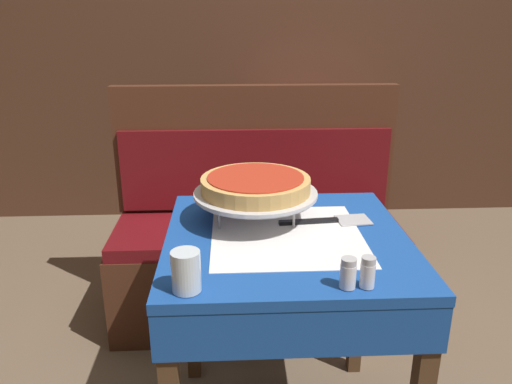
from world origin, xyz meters
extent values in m
cube|color=#194799|center=(0.00, 0.00, 0.75)|extent=(0.73, 0.73, 0.03)
cube|color=white|center=(0.00, 0.00, 0.77)|extent=(0.45, 0.45, 0.00)
cube|color=#194799|center=(0.00, 0.00, 0.67)|extent=(0.72, 0.72, 0.13)
cube|color=#4C331E|center=(-0.33, 0.33, 0.37)|extent=(0.05, 0.05, 0.74)
cube|color=#4C331E|center=(0.33, 0.33, 0.37)|extent=(0.05, 0.05, 0.74)
cube|color=red|center=(0.33, 1.59, 0.75)|extent=(0.72, 0.72, 0.03)
cube|color=white|center=(0.33, 1.59, 0.76)|extent=(0.45, 0.45, 0.00)
cube|color=red|center=(0.33, 1.59, 0.68)|extent=(0.72, 0.72, 0.11)
cube|color=#4C331E|center=(0.00, 1.26, 0.37)|extent=(0.05, 0.05, 0.73)
cube|color=#4C331E|center=(0.65, 1.26, 0.37)|extent=(0.05, 0.05, 0.73)
cube|color=#4C331E|center=(0.00, 1.92, 0.37)|extent=(0.05, 0.05, 0.73)
cube|color=#4C331E|center=(0.65, 1.92, 0.37)|extent=(0.05, 0.05, 0.73)
cube|color=#4C2819|center=(-0.05, 0.73, 0.21)|extent=(1.33, 0.49, 0.43)
cube|color=#600F14|center=(-0.05, 0.73, 0.46)|extent=(1.30, 0.48, 0.06)
cube|color=#4C2819|center=(-0.05, 0.95, 0.79)|extent=(1.33, 0.06, 0.61)
cube|color=#600F14|center=(-0.05, 0.91, 0.70)|extent=(1.27, 0.02, 0.39)
cube|color=#4C2D1E|center=(0.00, 2.11, 1.20)|extent=(6.00, 0.04, 2.40)
cylinder|color=#ADADB2|center=(-0.09, 0.25, 0.81)|extent=(0.01, 0.01, 0.08)
cylinder|color=#ADADB2|center=(-0.20, 0.05, 0.81)|extent=(0.01, 0.01, 0.08)
cylinder|color=#ADADB2|center=(0.03, 0.05, 0.81)|extent=(0.01, 0.01, 0.08)
cylinder|color=#ADADB2|center=(-0.09, 0.12, 0.85)|extent=(0.27, 0.27, 0.01)
cylinder|color=silver|center=(-0.09, 0.12, 0.85)|extent=(0.38, 0.38, 0.01)
cylinder|color=silver|center=(-0.09, 0.12, 0.86)|extent=(0.39, 0.39, 0.01)
cylinder|color=tan|center=(-0.09, 0.12, 0.89)|extent=(0.35, 0.35, 0.05)
cylinder|color=red|center=(-0.09, 0.12, 0.91)|extent=(0.30, 0.30, 0.01)
cube|color=#BCBCC1|center=(0.23, 0.10, 0.77)|extent=(0.11, 0.10, 0.00)
cube|color=black|center=(0.08, 0.09, 0.78)|extent=(0.19, 0.04, 0.01)
cylinder|color=silver|center=(-0.27, -0.30, 0.82)|extent=(0.07, 0.07, 0.10)
cylinder|color=silver|center=(0.11, -0.31, 0.80)|extent=(0.04, 0.04, 0.06)
cylinder|color=#B7B7BC|center=(0.11, -0.31, 0.84)|extent=(0.04, 0.04, 0.02)
cylinder|color=silver|center=(0.16, -0.31, 0.80)|extent=(0.04, 0.04, 0.06)
cylinder|color=#B7B7BC|center=(0.16, -0.31, 0.84)|extent=(0.03, 0.03, 0.02)
cube|color=#B2B2B7|center=(0.02, 0.32, 0.82)|extent=(0.10, 0.05, 0.09)
cube|color=black|center=(0.37, 1.52, 0.78)|extent=(0.15, 0.15, 0.03)
cylinder|color=black|center=(0.37, 1.52, 0.87)|extent=(0.01, 0.01, 0.15)
cylinder|color=white|center=(0.37, 1.57, 0.85)|extent=(0.04, 0.04, 0.12)
cylinder|color=red|center=(0.33, 1.49, 0.85)|extent=(0.04, 0.04, 0.12)
cylinder|color=#99194C|center=(0.41, 1.49, 0.85)|extent=(0.04, 0.04, 0.12)
camera|label=1|loc=(-0.16, -1.36, 1.40)|focal=35.00mm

